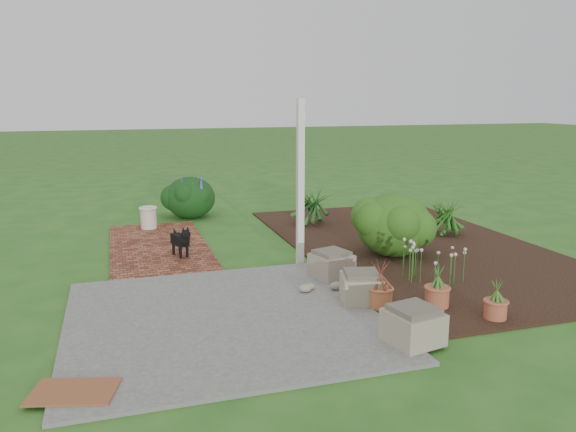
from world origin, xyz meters
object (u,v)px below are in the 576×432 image
object	(u,v)px
stone_trough_near	(413,327)
black_dog	(181,239)
cream_ceramic_urn	(149,218)
evergreen_shrub	(394,223)

from	to	relation	value
stone_trough_near	black_dog	world-z (taller)	black_dog
stone_trough_near	black_dog	bearing A→B (deg)	115.66
stone_trough_near	cream_ceramic_urn	world-z (taller)	cream_ceramic_urn
cream_ceramic_urn	evergreen_shrub	bearing A→B (deg)	-39.36
stone_trough_near	evergreen_shrub	size ratio (longest dim) A/B	0.42
black_dog	cream_ceramic_urn	distance (m)	2.21
cream_ceramic_urn	black_dog	bearing A→B (deg)	-80.44
evergreen_shrub	stone_trough_near	bearing A→B (deg)	-114.30
black_dog	cream_ceramic_urn	world-z (taller)	black_dog
black_dog	evergreen_shrub	xyz separation A→B (m)	(3.29, -0.82, 0.22)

